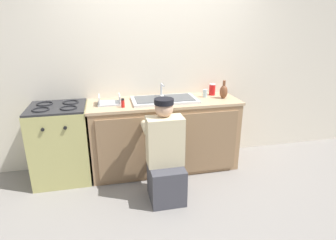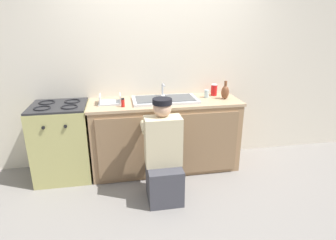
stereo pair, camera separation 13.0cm
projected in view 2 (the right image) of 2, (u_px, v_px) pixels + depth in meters
ground_plane at (169, 177)px, 3.50m from camera, size 12.00×12.00×0.00m
back_wall at (160, 69)px, 3.69m from camera, size 6.00×0.10×2.50m
counter_cabinet at (165, 136)px, 3.62m from camera, size 1.83×0.62×0.87m
countertop at (165, 102)px, 3.48m from camera, size 1.87×0.62×0.03m
sink_double_basin at (165, 99)px, 3.47m from camera, size 0.80×0.44×0.19m
stove_range at (63, 141)px, 3.40m from camera, size 0.65×0.62×0.94m
plumber_person at (163, 159)px, 2.97m from camera, size 0.42×0.61×1.10m
water_glass at (207, 94)px, 3.62m from camera, size 0.06×0.06×0.10m
vase_decorative at (225, 92)px, 3.54m from camera, size 0.10×0.10×0.23m
spice_bottle_red at (123, 103)px, 3.22m from camera, size 0.04×0.04×0.10m
soda_cup_red at (214, 90)px, 3.72m from camera, size 0.08×0.08×0.15m
dish_rack_tray at (110, 101)px, 3.36m from camera, size 0.28×0.22×0.11m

